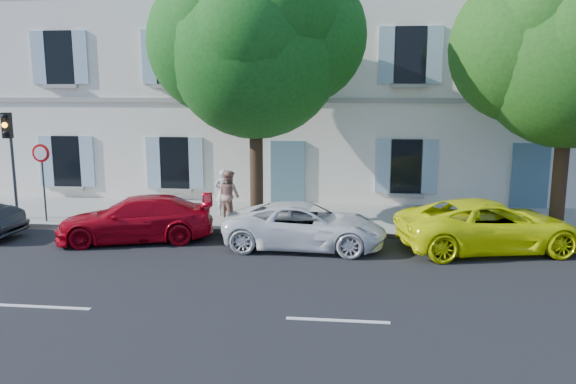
# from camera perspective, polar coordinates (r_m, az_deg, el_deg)

# --- Properties ---
(ground) EXTENTS (90.00, 90.00, 0.00)m
(ground) POSITION_cam_1_polar(r_m,az_deg,el_deg) (14.87, 5.50, -6.82)
(ground) COLOR black
(sidewalk) EXTENTS (36.00, 4.50, 0.15)m
(sidewalk) POSITION_cam_1_polar(r_m,az_deg,el_deg) (19.16, 5.77, -2.70)
(sidewalk) COLOR #A09E96
(sidewalk) RESTS_ON ground
(kerb) EXTENTS (36.00, 0.16, 0.16)m
(kerb) POSITION_cam_1_polar(r_m,az_deg,el_deg) (17.05, 5.66, -4.32)
(kerb) COLOR #9E998E
(kerb) RESTS_ON ground
(building) EXTENTS (28.00, 7.00, 12.00)m
(building) POSITION_cam_1_polar(r_m,az_deg,el_deg) (24.47, 6.24, 14.08)
(building) COLOR white
(building) RESTS_ON ground
(car_red_coupe) EXTENTS (4.82, 2.93, 1.31)m
(car_red_coupe) POSITION_cam_1_polar(r_m,az_deg,el_deg) (17.05, -15.19, -2.65)
(car_red_coupe) COLOR #AB0413
(car_red_coupe) RESTS_ON ground
(car_white_coupe) EXTENTS (4.59, 2.24, 1.26)m
(car_white_coupe) POSITION_cam_1_polar(r_m,az_deg,el_deg) (15.74, 1.74, -3.44)
(car_white_coupe) COLOR white
(car_white_coupe) RESTS_ON ground
(car_yellow_supercar) EXTENTS (5.44, 3.39, 1.40)m
(car_yellow_supercar) POSITION_cam_1_polar(r_m,az_deg,el_deg) (16.42, 19.85, -3.22)
(car_yellow_supercar) COLOR #F5FF0A
(car_yellow_supercar) RESTS_ON ground
(tree_left) EXTENTS (5.40, 5.40, 8.38)m
(tree_left) POSITION_cam_1_polar(r_m,az_deg,el_deg) (17.80, -3.35, 14.07)
(tree_left) COLOR #3A2819
(tree_left) RESTS_ON sidewalk
(tree_right) EXTENTS (5.19, 5.19, 7.99)m
(tree_right) POSITION_cam_1_polar(r_m,az_deg,el_deg) (18.26, 26.75, 12.08)
(tree_right) COLOR #3A2819
(tree_right) RESTS_ON sidewalk
(traffic_light) EXTENTS (0.28, 0.40, 3.51)m
(traffic_light) POSITION_cam_1_polar(r_m,az_deg,el_deg) (20.34, -26.46, 4.51)
(traffic_light) COLOR #383A3D
(traffic_light) RESTS_ON sidewalk
(road_sign) EXTENTS (0.58, 0.08, 2.52)m
(road_sign) POSITION_cam_1_polar(r_m,az_deg,el_deg) (19.69, -23.72, 2.44)
(road_sign) COLOR #383A3D
(road_sign) RESTS_ON sidewalk
(pedestrian_a) EXTENTS (0.66, 0.52, 1.57)m
(pedestrian_a) POSITION_cam_1_polar(r_m,az_deg,el_deg) (19.25, -6.58, -0.03)
(pedestrian_a) COLOR silver
(pedestrian_a) RESTS_ON sidewalk
(pedestrian_b) EXTENTS (1.02, 0.99, 1.66)m
(pedestrian_b) POSITION_cam_1_polar(r_m,az_deg,el_deg) (18.45, -6.01, -0.33)
(pedestrian_b) COLOR tan
(pedestrian_b) RESTS_ON sidewalk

